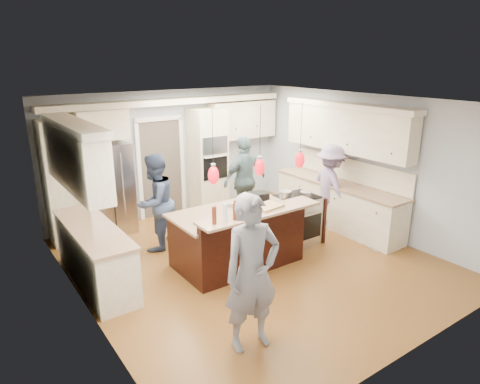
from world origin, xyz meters
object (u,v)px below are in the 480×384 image
Objects in this scene: person_bar_end at (252,273)px; person_far_left at (155,202)px; island_range at (297,219)px; refrigerator at (107,189)px; kitchen_island at (238,236)px.

person_bar_end is 3.22m from person_far_left.
person_far_left is at bearing 150.81° from island_range.
refrigerator is 1.96× the size of island_range.
refrigerator is at bearing 137.41° from island_range.
kitchen_island is 2.28× the size of island_range.
kitchen_island reaches higher than island_range.
kitchen_island is (1.30, -2.57, -0.41)m from refrigerator.
refrigerator is 0.86× the size of kitchen_island.
person_far_left is (0.24, 3.21, -0.08)m from person_bar_end.
person_far_left is (-2.26, 1.26, 0.42)m from island_range.
kitchen_island is at bearing -176.92° from island_range.
refrigerator is 2.91m from kitchen_island.
refrigerator is 4.45m from person_bar_end.
person_bar_end is at bearing -87.30° from refrigerator.
kitchen_island is 1.09× the size of person_bar_end.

